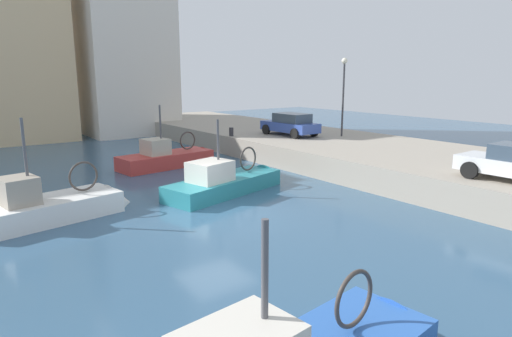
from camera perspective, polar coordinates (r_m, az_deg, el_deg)
The scene contains 9 objects.
water_surface at distance 16.20m, azimuth -5.53°, elevation -5.99°, with size 80.00×80.00×0.00m, color #335675.
quay_wall at distance 23.87m, azimuth 18.84°, elevation 0.75°, with size 9.00×56.00×1.20m, color #9E9384.
fishing_boat_teal at distance 19.28m, azimuth -3.44°, elevation -2.58°, with size 6.65×3.28×4.03m.
fishing_boat_red at distance 25.08m, azimuth -10.89°, elevation 0.58°, with size 6.20×2.46×4.25m.
fishing_boat_white at distance 17.24m, azimuth -24.08°, elevation -5.50°, with size 5.73×2.75×4.50m.
parked_car_blue at distance 28.32m, azimuth 4.47°, elevation 5.74°, with size 2.00×4.04×1.42m.
mooring_bollard_mid at distance 28.01m, azimuth -3.21°, elevation 4.77°, with size 0.28×0.28×0.55m, color #2D2D33.
quay_streetlamp at distance 28.30m, azimuth 11.27°, elevation 10.68°, with size 0.36×0.36×4.83m.
waterfront_building_west_mid at distance 39.09m, azimuth -29.27°, elevation 16.27°, with size 7.51×6.90×17.77m.
Camera 1 is at (-7.85, -13.27, 4.98)m, focal length 30.91 mm.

